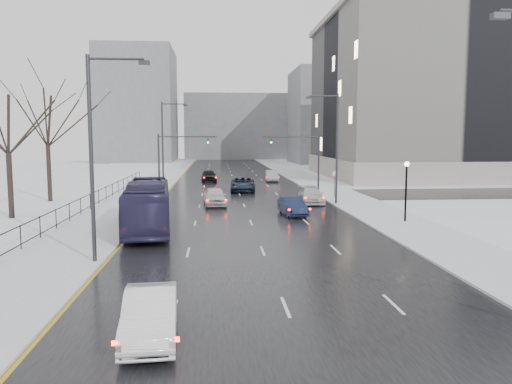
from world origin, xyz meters
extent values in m
cube|color=black|center=(0.00, 60.00, 0.02)|extent=(16.00, 150.00, 0.04)
cube|color=black|center=(0.00, 48.00, 0.02)|extent=(130.00, 10.00, 0.04)
cube|color=silver|center=(-10.50, 60.00, 0.08)|extent=(5.00, 150.00, 0.16)
cube|color=silver|center=(10.50, 60.00, 0.08)|extent=(5.00, 150.00, 0.16)
cube|color=white|center=(-20.00, 60.00, 0.06)|extent=(14.00, 150.00, 0.12)
cube|color=black|center=(-13.00, 30.00, 1.41)|extent=(0.04, 70.00, 0.05)
cube|color=black|center=(-13.00, 30.00, 0.41)|extent=(0.04, 70.00, 0.05)
cylinder|color=black|center=(-13.00, 30.00, 0.81)|extent=(0.06, 0.06, 1.30)
cube|color=#2D2D33|center=(5.80, 10.00, 9.65)|extent=(0.50, 0.25, 0.18)
cylinder|color=#2D2D33|center=(8.40, 40.00, 5.00)|extent=(0.20, 0.20, 10.00)
cylinder|color=#2D2D33|center=(7.10, 40.00, 9.80)|extent=(2.60, 0.12, 0.12)
cube|color=#2D2D33|center=(5.80, 40.00, 9.65)|extent=(0.50, 0.25, 0.18)
cylinder|color=#2D2D33|center=(-8.40, 20.00, 5.00)|extent=(0.20, 0.20, 10.00)
cylinder|color=#2D2D33|center=(-7.10, 20.00, 9.80)|extent=(2.60, 0.12, 0.12)
cube|color=#2D2D33|center=(-5.80, 20.00, 9.65)|extent=(0.50, 0.25, 0.18)
cylinder|color=#2D2D33|center=(-8.40, 52.00, 5.00)|extent=(0.20, 0.20, 10.00)
cylinder|color=#2D2D33|center=(-7.10, 52.00, 9.80)|extent=(2.60, 0.12, 0.12)
cube|color=#2D2D33|center=(-5.80, 52.00, 9.65)|extent=(0.50, 0.25, 0.18)
cylinder|color=black|center=(11.00, 30.00, 2.16)|extent=(0.14, 0.14, 4.00)
sphere|color=#FFE5B2|center=(11.00, 30.00, 4.26)|extent=(0.36, 0.36, 0.36)
cylinder|color=#2D2D33|center=(8.40, 48.00, 3.25)|extent=(0.20, 0.20, 6.50)
cylinder|color=#2D2D33|center=(5.40, 48.00, 6.20)|extent=(6.00, 0.12, 0.12)
imported|color=#2D2D33|center=(3.30, 48.00, 5.60)|extent=(0.15, 0.18, 0.90)
sphere|color=#19FF33|center=(3.30, 47.85, 5.60)|extent=(0.16, 0.16, 0.16)
cylinder|color=#2D2D33|center=(-8.40, 48.00, 3.25)|extent=(0.20, 0.20, 6.50)
cylinder|color=#2D2D33|center=(-5.40, 48.00, 6.20)|extent=(6.00, 0.12, 0.12)
imported|color=#2D2D33|center=(-3.30, 48.00, 5.60)|extent=(0.15, 0.18, 0.90)
sphere|color=#19FF33|center=(-3.30, 47.85, 5.60)|extent=(0.16, 0.16, 0.16)
cylinder|color=#2D2D33|center=(9.20, 44.00, 1.41)|extent=(0.06, 0.06, 2.50)
cylinder|color=white|center=(9.20, 44.00, 2.56)|extent=(0.60, 0.03, 0.60)
torus|color=#B20C0C|center=(9.20, 44.00, 2.56)|extent=(0.58, 0.06, 0.58)
cube|color=gray|center=(35.00, 72.00, 12.00)|extent=(40.00, 30.00, 24.00)
cube|color=gray|center=(35.00, 72.00, 24.40)|extent=(41.00, 31.00, 0.80)
cube|color=gray|center=(35.00, 72.00, 1.50)|extent=(40.60, 30.60, 3.00)
cube|color=slate|center=(28.00, 115.00, 11.00)|extent=(24.00, 20.00, 22.00)
cube|color=slate|center=(-22.00, 125.00, 14.00)|extent=(18.00, 22.00, 28.00)
cube|color=slate|center=(4.00, 140.00, 9.00)|extent=(30.00, 18.00, 18.00)
imported|color=white|center=(-4.50, 10.60, 0.78)|extent=(1.89, 4.59, 1.48)
imported|color=#292549|center=(-7.00, 28.77, 1.66)|extent=(3.88, 11.85, 3.24)
imported|color=silver|center=(-2.62, 40.30, 0.86)|extent=(2.28, 4.95, 1.64)
imported|color=#151D3F|center=(3.50, 34.13, 0.75)|extent=(1.98, 4.46, 1.42)
imported|color=#112035|center=(0.50, 51.77, 0.86)|extent=(3.00, 6.01, 1.63)
imported|color=silver|center=(6.30, 41.18, 0.77)|extent=(2.20, 5.11, 1.47)
imported|color=black|center=(-3.50, 64.55, 0.87)|extent=(2.33, 4.99, 1.65)
imported|color=#949297|center=(5.21, 64.28, 0.80)|extent=(1.80, 4.69, 1.53)
camera|label=1|loc=(-2.45, -4.32, 6.16)|focal=35.00mm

